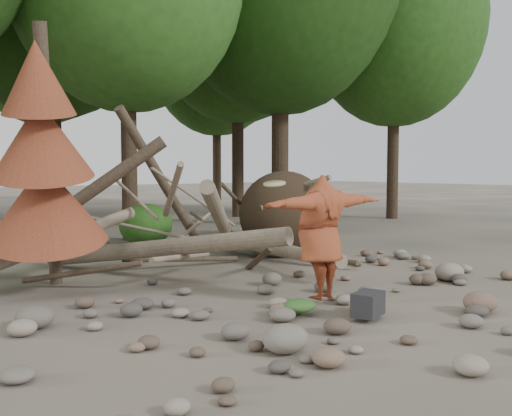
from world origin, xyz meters
TOP-DOWN VIEW (x-y plane):
  - ground at (0.00, 0.00)m, footprint 120.00×120.00m
  - deadfall_pile at (2.02, 4.24)m, footprint 8.55×5.24m
  - dead_conifer at (-3.12, 3.37)m, footprint 2.06×2.16m
  - bush_mid at (0.80, 7.80)m, footprint 1.40×1.40m
  - bush_right at (5.00, 7.00)m, footprint 2.00×2.00m
  - frisbee_thrower at (0.03, 0.37)m, footprint 2.46×0.80m
  - backpack at (-0.10, -0.69)m, footprint 0.56×0.46m
  - cloth_green at (-0.70, 0.02)m, footprint 0.50×0.41m
  - cloth_orange at (0.14, -0.29)m, footprint 0.30×0.24m
  - boulder_front_left at (-1.87, -1.08)m, footprint 0.54×0.48m
  - boulder_front_right at (1.46, -1.39)m, footprint 0.50×0.45m
  - boulder_mid_right at (3.11, 0.23)m, footprint 0.55×0.49m
  - boulder_mid_left at (-3.81, 1.58)m, footprint 0.50×0.45m

SIDE VIEW (x-z plane):
  - ground at x=0.00m, z-range 0.00..0.00m
  - cloth_orange at x=0.14m, z-range 0.00..0.11m
  - cloth_green at x=-0.70m, z-range 0.00..0.19m
  - boulder_mid_left at x=-3.81m, z-range 0.00..0.30m
  - boulder_front_right at x=1.46m, z-range 0.00..0.30m
  - backpack at x=-0.10m, z-range 0.00..0.32m
  - boulder_front_left at x=-1.87m, z-range 0.00..0.32m
  - boulder_mid_right at x=3.11m, z-range 0.00..0.33m
  - bush_mid at x=0.80m, z-range 0.00..1.12m
  - bush_right at x=5.00m, z-range 0.00..1.60m
  - deadfall_pile at x=2.02m, z-range -0.70..2.60m
  - frisbee_thrower at x=0.03m, z-range 0.08..1.95m
  - dead_conifer at x=-3.12m, z-range -0.06..4.29m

